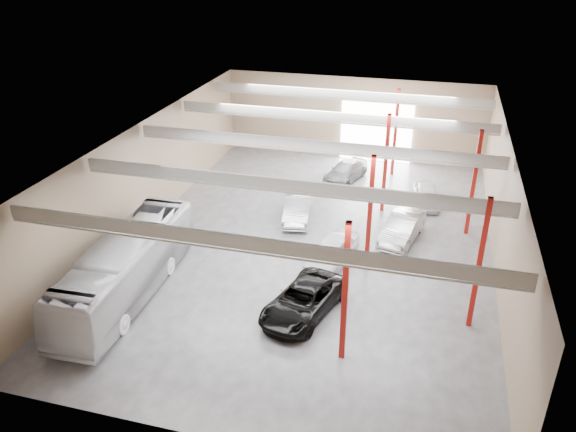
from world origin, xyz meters
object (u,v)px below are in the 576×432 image
at_px(black_sedan, 303,301).
at_px(car_row_a, 332,251).
at_px(car_row_b, 297,208).
at_px(car_right_far, 426,195).
at_px(car_right_near, 402,228).
at_px(coach_bus, 127,267).
at_px(car_row_c, 346,171).

distance_m(black_sedan, car_row_a, 5.22).
distance_m(car_row_b, car_right_far, 9.57).
relative_size(car_right_near, car_right_far, 1.19).
bearing_deg(car_right_near, coach_bus, -131.45).
relative_size(coach_bus, car_row_c, 2.42).
xyz_separation_m(black_sedan, car_right_near, (4.20, 9.25, 0.04)).
bearing_deg(car_right_near, car_row_a, -120.29).
distance_m(black_sedan, car_row_b, 10.81).
relative_size(car_row_a, car_row_c, 0.97).
bearing_deg(car_row_a, coach_bus, -136.06).
distance_m(coach_bus, black_sedan, 9.52).
height_order(car_row_a, car_right_near, car_right_near).
bearing_deg(car_row_b, car_row_c, 66.00).
relative_size(black_sedan, car_right_near, 1.13).
bearing_deg(black_sedan, car_row_a, 100.39).
bearing_deg(black_sedan, car_right_far, 85.78).
xyz_separation_m(car_row_a, car_row_b, (-3.41, 5.20, -0.03)).
bearing_deg(car_right_far, black_sedan, -117.66).
height_order(coach_bus, car_right_far, coach_bus).
xyz_separation_m(car_row_b, car_right_near, (7.15, -1.15, 0.03)).
height_order(coach_bus, car_row_b, coach_bus).
relative_size(black_sedan, car_row_b, 1.18).
height_order(black_sedan, car_row_a, car_row_a).
height_order(car_row_b, car_right_far, car_row_b).
distance_m(car_row_c, car_right_near, 10.25).
height_order(car_row_a, car_right_far, car_row_a).
bearing_deg(car_row_c, car_row_a, -66.07).
relative_size(black_sedan, car_right_far, 1.35).
bearing_deg(car_right_near, car_row_b, -176.68).
bearing_deg(car_row_b, car_row_a, -66.15).
height_order(coach_bus, car_right_near, coach_bus).
distance_m(black_sedan, car_row_c, 18.14).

